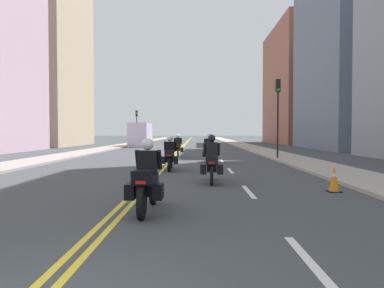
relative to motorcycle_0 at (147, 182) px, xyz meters
name	(u,v)px	position (x,y,z in m)	size (l,w,h in m)	color
ground_plane	(184,145)	(-0.62, 42.90, -0.67)	(264.00, 264.00, 0.00)	#3D4245
sidewalk_left	(127,145)	(-8.30, 42.90, -0.61)	(2.56, 144.00, 0.12)	gray
sidewalk_right	(241,145)	(7.06, 42.90, -0.61)	(2.56, 144.00, 0.12)	#A69A8E
centreline_yellow_inner	(183,145)	(-0.74, 42.90, -0.66)	(0.12, 132.00, 0.01)	yellow
centreline_yellow_outer	(185,145)	(-0.50, 42.90, -0.66)	(0.12, 132.00, 0.01)	yellow
lane_dashes_white	(215,153)	(2.58, 23.90, -0.66)	(0.14, 56.40, 0.01)	silver
building_right_1	(345,54)	(16.25, 31.23, 9.10)	(6.70, 15.07, 19.53)	slate
building_left_2	(53,50)	(-17.39, 40.61, 11.66)	(6.49, 14.69, 24.65)	tan
building_right_2	(296,86)	(16.46, 50.71, 8.26)	(7.10, 19.33, 17.85)	#96503E
motorcycle_0	(147,182)	(0.00, 0.00, 0.00)	(0.77, 2.29, 1.61)	black
motorcycle_1	(212,163)	(1.58, 4.82, 0.01)	(0.77, 2.18, 1.66)	black
motorcycle_2	(170,156)	(-0.15, 9.06, -0.02)	(0.77, 2.27, 1.58)	black
motorcycle_3	(209,151)	(1.77, 13.49, 0.01)	(0.77, 2.19, 1.65)	black
motorcycle_4	(178,147)	(-0.27, 18.69, -0.01)	(0.78, 2.12, 1.60)	black
traffic_cone_0	(334,179)	(5.05, 2.87, -0.28)	(0.38, 0.38, 0.78)	black
traffic_light_near	(278,105)	(6.18, 15.86, 2.80)	(0.28, 0.38, 5.07)	black
traffic_light_far	(137,121)	(-7.42, 45.32, 2.64)	(0.28, 0.38, 4.80)	black
parked_truck	(141,136)	(-5.62, 37.22, 0.61)	(2.20, 6.50, 2.80)	silver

